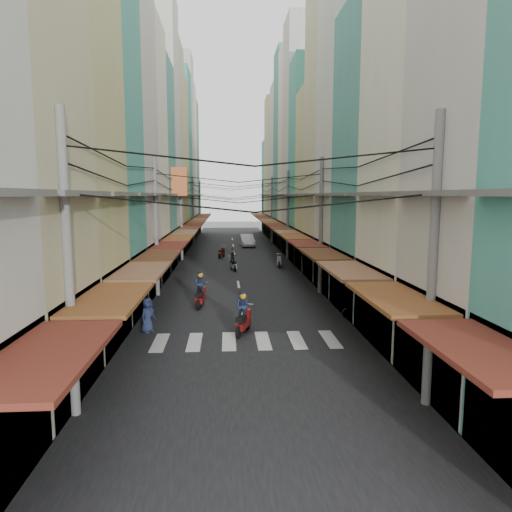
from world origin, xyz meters
name	(u,v)px	position (x,y,z in m)	size (l,w,h in m)	color
ground	(241,306)	(0.00, 0.00, 0.00)	(160.00, 160.00, 0.00)	slate
road	(235,257)	(0.00, 20.00, 0.01)	(10.00, 80.00, 0.02)	black
sidewalk_left	(167,257)	(-6.50, 20.00, 0.03)	(3.00, 80.00, 0.06)	slate
sidewalk_right	(301,256)	(6.50, 20.00, 0.03)	(3.00, 80.00, 0.06)	slate
crosswalk	(246,341)	(0.00, -6.00, 0.03)	(7.55, 2.40, 0.01)	silver
building_row_left	(143,150)	(-7.92, 16.56, 9.78)	(7.80, 67.67, 23.70)	beige
building_row_right	(325,156)	(7.92, 16.45, 9.41)	(7.80, 68.98, 22.59)	teal
utility_poles	(235,188)	(0.00, 15.01, 6.59)	(10.20, 66.13, 8.20)	slate
white_car	(247,246)	(1.57, 28.93, 0.00)	(4.99, 1.96, 1.76)	silver
bicycle	(359,319)	(5.59, -3.00, 0.00)	(0.58, 1.54, 1.06)	black
moving_scooters	(234,279)	(-0.33, 5.14, 0.55)	(6.22, 25.96, 1.92)	black
parked_scooters	(323,308)	(3.94, -2.55, 0.48)	(13.34, 14.45, 1.02)	black
pedestrians	(164,278)	(-4.57, 3.33, 1.00)	(14.34, 21.76, 2.12)	#291F29
market_umbrella	(398,275)	(7.20, -3.64, 2.28)	(2.45, 2.45, 2.58)	#B2B2B7
traffic_sign	(336,264)	(5.41, 1.00, 2.08)	(0.10, 0.63, 2.86)	slate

